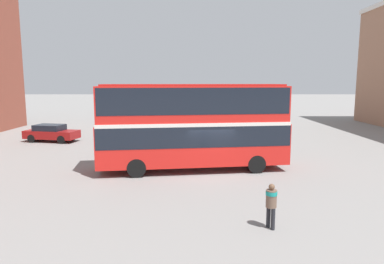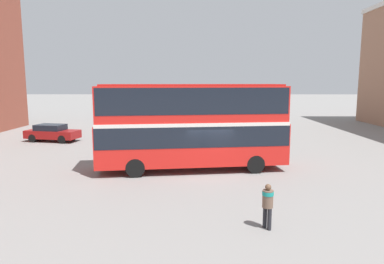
% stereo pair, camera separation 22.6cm
% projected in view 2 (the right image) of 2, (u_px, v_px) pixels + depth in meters
% --- Properties ---
extents(ground_plane, '(240.00, 240.00, 0.00)m').
position_uv_depth(ground_plane, '(210.00, 173.00, 19.11)').
color(ground_plane, gray).
extents(double_decker_bus, '(10.85, 3.99, 4.90)m').
position_uv_depth(double_decker_bus, '(192.00, 122.00, 19.30)').
color(double_decker_bus, red).
rests_on(double_decker_bus, ground_plane).
extents(pedestrian_foreground, '(0.53, 0.53, 1.59)m').
position_uv_depth(pedestrian_foreground, '(268.00, 202.00, 11.67)').
color(pedestrian_foreground, '#232328').
rests_on(pedestrian_foreground, ground_plane).
extents(parked_car_kerb_near, '(4.68, 2.58, 1.45)m').
position_uv_depth(parked_car_kerb_near, '(52.00, 133.00, 29.02)').
color(parked_car_kerb_near, maroon).
rests_on(parked_car_kerb_near, ground_plane).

